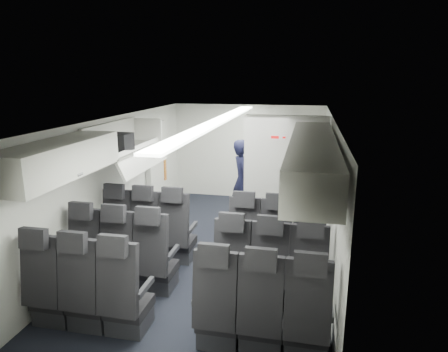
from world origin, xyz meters
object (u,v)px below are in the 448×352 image
at_px(seat_row_rear, 171,305).
at_px(carry_on_bag, 117,142).
at_px(seat_row_front, 211,239).
at_px(seat_row_mid, 194,267).
at_px(galley_unit, 289,162).
at_px(boarding_door, 157,168).
at_px(flight_attendant, 242,181).

xyz_separation_m(seat_row_rear, carry_on_bag, (-1.42, 1.79, 1.43)).
distance_m(seat_row_rear, carry_on_bag, 2.69).
height_order(seat_row_front, seat_row_mid, same).
height_order(seat_row_mid, galley_unit, galley_unit).
height_order(seat_row_front, seat_row_rear, same).
distance_m(boarding_door, carry_on_bag, 2.28).
bearing_deg(flight_attendant, seat_row_rear, 155.86).
distance_m(flight_attendant, carry_on_bag, 2.68).
bearing_deg(flight_attendant, galley_unit, -52.47).
xyz_separation_m(seat_row_front, carry_on_bag, (-1.42, -0.01, 1.43)).
relative_size(galley_unit, flight_attendant, 1.17).
bearing_deg(seat_row_rear, flight_attendant, 87.67).
xyz_separation_m(seat_row_rear, galley_unit, (0.95, 5.05, 0.55)).
distance_m(seat_row_front, galley_unit, 3.43).
height_order(seat_row_mid, carry_on_bag, carry_on_bag).
bearing_deg(boarding_door, seat_row_rear, -67.13).
relative_size(seat_row_rear, carry_on_bag, 7.77).
height_order(seat_row_front, carry_on_bag, carry_on_bag).
distance_m(seat_row_front, carry_on_bag, 2.01).
bearing_deg(carry_on_bag, flight_attendant, 54.90).
height_order(boarding_door, carry_on_bag, carry_on_bag).
xyz_separation_m(seat_row_front, galley_unit, (0.95, 3.25, 0.55)).
relative_size(seat_row_front, galley_unit, 1.75).
bearing_deg(seat_row_rear, boarding_door, 112.87).
bearing_deg(seat_row_mid, galley_unit, 77.12).
relative_size(seat_row_mid, carry_on_bag, 7.77).
bearing_deg(boarding_door, galley_unit, 24.28).
height_order(seat_row_rear, galley_unit, galley_unit).
bearing_deg(carry_on_bag, seat_row_front, 4.69).
bearing_deg(seat_row_rear, seat_row_mid, 90.00).
height_order(seat_row_front, boarding_door, boarding_door).
bearing_deg(seat_row_rear, seat_row_front, 90.00).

